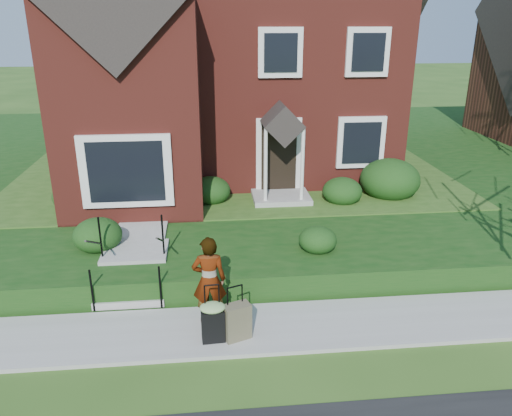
{
  "coord_description": "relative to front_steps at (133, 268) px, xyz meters",
  "views": [
    {
      "loc": [
        -0.86,
        -7.84,
        5.39
      ],
      "look_at": [
        0.14,
        2.0,
        1.68
      ],
      "focal_mm": 35.0,
      "sensor_mm": 36.0,
      "label": 1
    }
  ],
  "objects": [
    {
      "name": "ground",
      "position": [
        2.5,
        -1.84,
        -0.47
      ],
      "size": [
        120.0,
        120.0,
        0.0
      ],
      "primitive_type": "plane",
      "color": "#2D5119",
      "rests_on": "ground"
    },
    {
      "name": "sidewalk",
      "position": [
        2.5,
        -1.84,
        -0.43
      ],
      "size": [
        60.0,
        1.6,
        0.08
      ],
      "primitive_type": "cube",
      "color": "#9E9B93",
      "rests_on": "ground"
    },
    {
      "name": "terrace",
      "position": [
        6.5,
        9.06,
        -0.17
      ],
      "size": [
        44.0,
        20.0,
        0.6
      ],
      "primitive_type": "cube",
      "color": "#123B10",
      "rests_on": "ground"
    },
    {
      "name": "walkway",
      "position": [
        0.0,
        3.16,
        0.16
      ],
      "size": [
        1.2,
        6.0,
        0.06
      ],
      "primitive_type": "cube",
      "color": "#9E9B93",
      "rests_on": "terrace"
    },
    {
      "name": "main_house",
      "position": [
        2.29,
        7.76,
        4.79
      ],
      "size": [
        10.4,
        10.2,
        9.4
      ],
      "color": "maroon",
      "rests_on": "terrace"
    },
    {
      "name": "front_steps",
      "position": [
        0.0,
        0.0,
        0.0
      ],
      "size": [
        1.4,
        2.02,
        1.5
      ],
      "color": "#9E9B93",
      "rests_on": "ground"
    },
    {
      "name": "foundation_shrubs",
      "position": [
        3.74,
        3.13,
        0.61
      ],
      "size": [
        10.35,
        4.74,
        1.21
      ],
      "color": "#153510",
      "rests_on": "terrace"
    },
    {
      "name": "woman",
      "position": [
        1.61,
        -1.55,
        0.46
      ],
      "size": [
        0.63,
        0.42,
        1.72
      ],
      "primitive_type": "imported",
      "rotation": [
        0.0,
        0.0,
        3.13
      ],
      "color": "#999999",
      "rests_on": "sidewalk"
    },
    {
      "name": "suitcase_black",
      "position": [
        1.65,
        -2.19,
        0.03
      ],
      "size": [
        0.47,
        0.4,
        1.09
      ],
      "rotation": [
        0.0,
        0.0,
        0.07
      ],
      "color": "black",
      "rests_on": "sidewalk"
    },
    {
      "name": "suitcase_olive",
      "position": [
        2.07,
        -2.15,
        -0.06
      ],
      "size": [
        0.53,
        0.41,
        1.01
      ],
      "rotation": [
        0.0,
        0.0,
        0.37
      ],
      "color": "brown",
      "rests_on": "sidewalk"
    }
  ]
}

